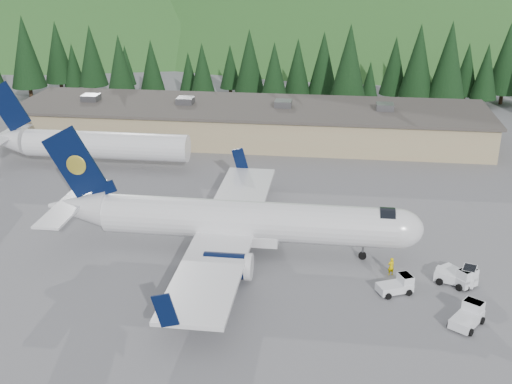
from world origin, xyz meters
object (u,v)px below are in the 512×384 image
object	(u,v)px
second_airliner	(85,144)
terminal_building	(250,122)
baggage_tug_d	(459,276)
ramp_worker	(391,266)
airliner	(237,221)
baggage_tug_a	(398,285)
baggage_tug_c	(468,316)
baggage_tug_b	(460,276)

from	to	relation	value
second_airliner	terminal_building	bearing A→B (deg)	38.78
second_airliner	baggage_tug_d	xyz separation A→B (m)	(44.38, -25.75, -2.50)
baggage_tug_d	ramp_worker	size ratio (longest dim) A/B	2.18
second_airliner	baggage_tug_d	bearing A→B (deg)	-30.12
airliner	terminal_building	xyz separation A→B (m)	(-3.93, 37.99, -0.64)
airliner	baggage_tug_a	world-z (taller)	airliner
second_airliner	baggage_tug_c	distance (m)	54.67
second_airliner	baggage_tug_c	world-z (taller)	second_airliner
terminal_building	ramp_worker	world-z (taller)	terminal_building
second_airliner	baggage_tug_b	xyz separation A→B (m)	(44.44, -25.75, -2.50)
second_airliner	baggage_tug_c	xyz separation A→B (m)	(44.09, -32.22, -2.54)
second_airliner	baggage_tug_a	distance (m)	47.93
airliner	ramp_worker	size ratio (longest dim) A/B	21.09
baggage_tug_b	baggage_tug_c	xyz separation A→B (m)	(-0.35, -6.47, -0.04)
baggage_tug_c	baggage_tug_a	bearing A→B (deg)	84.27
baggage_tug_b	baggage_tug_c	bearing A→B (deg)	-43.23
airliner	baggage_tug_d	distance (m)	21.02
baggage_tug_b	terminal_building	size ratio (longest dim) A/B	0.05
baggage_tug_c	terminal_building	distance (m)	53.97
terminal_building	ramp_worker	xyz separation A→B (m)	(18.58, -40.85, -1.75)
airliner	second_airliner	size ratio (longest dim) A/B	1.34
second_airliner	baggage_tug_d	world-z (taller)	second_airliner
baggage_tug_c	baggage_tug_b	bearing A→B (deg)	30.68
airliner	baggage_tug_d	xyz separation A→B (m)	(20.54, -3.75, -2.44)
baggage_tug_c	terminal_building	bearing A→B (deg)	60.38
second_airliner	terminal_building	world-z (taller)	second_airliner
terminal_building	airliner	bearing A→B (deg)	-84.09
airliner	baggage_tug_b	xyz separation A→B (m)	(20.59, -3.76, -2.44)
baggage_tug_a	terminal_building	world-z (taller)	terminal_building
baggage_tug_b	terminal_building	bearing A→B (deg)	170.26
baggage_tug_d	ramp_worker	bearing A→B (deg)	-169.87
airliner	baggage_tug_c	distance (m)	22.82
terminal_building	ramp_worker	size ratio (longest dim) A/B	40.74
baggage_tug_b	ramp_worker	bearing A→B (deg)	-138.82
ramp_worker	baggage_tug_b	bearing A→B (deg)	146.91
baggage_tug_d	baggage_tug_a	bearing A→B (deg)	-139.69
baggage_tug_b	baggage_tug_d	size ratio (longest dim) A/B	0.98
baggage_tug_c	baggage_tug_d	distance (m)	6.48
airliner	second_airliner	xyz separation A→B (m)	(-23.85, 21.99, 0.06)
baggage_tug_a	baggage_tug_b	bearing A→B (deg)	-3.51
baggage_tug_c	terminal_building	xyz separation A→B (m)	(-24.18, 48.22, 1.84)
ramp_worker	baggage_tug_d	bearing A→B (deg)	146.86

